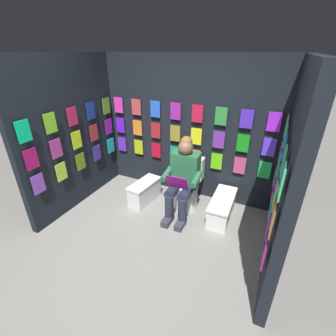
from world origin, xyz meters
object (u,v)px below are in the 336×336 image
object	(u,v)px
toilet	(187,187)
comic_longbox_near	(222,207)
comic_longbox_far	(145,192)
person_reading	(183,178)

from	to	relation	value
toilet	comic_longbox_near	size ratio (longest dim) A/B	0.99
comic_longbox_near	comic_longbox_far	distance (m)	1.25
toilet	comic_longbox_far	bearing A→B (deg)	14.77
person_reading	comic_longbox_far	size ratio (longest dim) A/B	1.88
comic_longbox_near	comic_longbox_far	xyz separation A→B (m)	(1.24, 0.13, 0.01)
comic_longbox_far	comic_longbox_near	bearing A→B (deg)	-166.93
person_reading	toilet	bearing A→B (deg)	-90.28
toilet	comic_longbox_near	world-z (taller)	toilet
person_reading	comic_longbox_far	xyz separation A→B (m)	(0.66, -0.03, -0.42)
toilet	person_reading	world-z (taller)	person_reading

